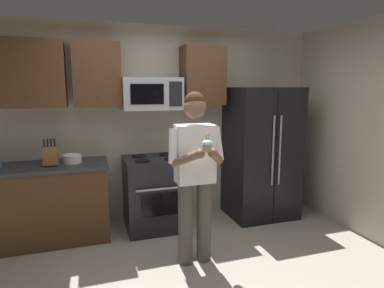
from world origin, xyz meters
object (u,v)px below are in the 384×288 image
at_px(microwave, 152,94).
at_px(cupcake, 207,145).
at_px(oven_range, 155,193).
at_px(bowl_large_white, 72,158).
at_px(knife_block, 50,156).
at_px(person, 195,169).
at_px(refrigerator, 261,153).

height_order(microwave, cupcake, microwave).
bearing_deg(oven_range, bowl_large_white, 177.94).
relative_size(knife_block, bowl_large_white, 1.47).
bearing_deg(knife_block, bowl_large_white, 15.84).
bearing_deg(microwave, bowl_large_white, -175.08).
distance_m(oven_range, person, 1.14).
distance_m(knife_block, person, 1.71).
height_order(microwave, knife_block, microwave).
bearing_deg(person, knife_block, 145.98).
relative_size(oven_range, person, 0.53).
height_order(refrigerator, person, refrigerator).
bearing_deg(refrigerator, oven_range, 178.50).
bearing_deg(bowl_large_white, knife_block, -164.16).
height_order(knife_block, cupcake, cupcake).
xyz_separation_m(refrigerator, bowl_large_white, (-2.48, 0.07, 0.07)).
bearing_deg(bowl_large_white, cupcake, -48.64).
relative_size(refrigerator, cupcake, 10.35).
relative_size(refrigerator, knife_block, 5.63).
bearing_deg(oven_range, knife_block, -178.60).
xyz_separation_m(oven_range, refrigerator, (1.50, -0.04, 0.44)).
relative_size(oven_range, refrigerator, 0.52).
distance_m(knife_block, cupcake, 1.93).
height_order(bowl_large_white, cupcake, cupcake).
relative_size(oven_range, knife_block, 2.91).
relative_size(microwave, refrigerator, 0.41).
relative_size(refrigerator, person, 1.02).
xyz_separation_m(microwave, knife_block, (-1.21, -0.15, -0.69)).
bearing_deg(microwave, refrigerator, -6.03).
distance_m(oven_range, microwave, 1.26).
xyz_separation_m(bowl_large_white, cupcake, (1.19, -1.35, 0.32)).
height_order(microwave, bowl_large_white, microwave).
distance_m(refrigerator, cupcake, 1.86).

